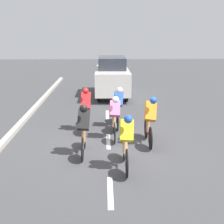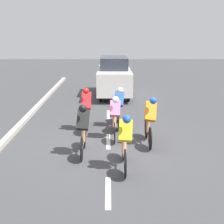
# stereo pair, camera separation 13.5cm
# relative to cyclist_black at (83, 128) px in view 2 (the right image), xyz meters

# --- Properties ---
(ground_plane) EXTENTS (60.00, 60.00, 0.00)m
(ground_plane) POSITION_rel_cyclist_black_xyz_m (-0.69, -0.72, -0.79)
(ground_plane) COLOR #424244
(lane_stripe_near) EXTENTS (0.12, 1.40, 0.01)m
(lane_stripe_near) POSITION_rel_cyclist_black_xyz_m (-0.69, 2.11, -0.79)
(lane_stripe_near) COLOR white
(lane_stripe_near) RESTS_ON ground
(lane_stripe_mid) EXTENTS (0.12, 1.40, 0.01)m
(lane_stripe_mid) POSITION_rel_cyclist_black_xyz_m (-0.69, -1.09, -0.79)
(lane_stripe_mid) COLOR white
(lane_stripe_mid) RESTS_ON ground
(lane_stripe_far) EXTENTS (0.12, 1.40, 0.01)m
(lane_stripe_far) POSITION_rel_cyclist_black_xyz_m (-0.69, -4.29, -0.79)
(lane_stripe_far) COLOR white
(lane_stripe_far) RESTS_ON ground
(curb) EXTENTS (0.20, 26.18, 0.14)m
(curb) POSITION_rel_cyclist_black_xyz_m (2.51, -1.09, -0.72)
(curb) COLOR #A8A399
(curb) RESTS_ON ground
(cyclist_black) EXTENTS (0.36, 1.62, 1.51)m
(cyclist_black) POSITION_rel_cyclist_black_xyz_m (0.00, 0.00, 0.00)
(cyclist_black) COLOR black
(cyclist_black) RESTS_ON ground
(cyclist_red) EXTENTS (0.34, 1.71, 1.55)m
(cyclist_red) POSITION_rel_cyclist_black_xyz_m (0.07, -2.24, 0.00)
(cyclist_red) COLOR black
(cyclist_red) RESTS_ON ground
(cyclist_pink) EXTENTS (0.35, 1.68, 1.43)m
(cyclist_pink) POSITION_rel_cyclist_black_xyz_m (-0.90, -1.37, -0.05)
(cyclist_pink) COLOR black
(cyclist_pink) RESTS_ON ground
(cyclist_yellow) EXTENTS (0.36, 1.71, 1.47)m
(cyclist_yellow) POSITION_rel_cyclist_black_xyz_m (-1.10, 0.96, -0.04)
(cyclist_yellow) COLOR black
(cyclist_yellow) RESTS_ON ground
(cyclist_blue) EXTENTS (0.39, 1.67, 1.49)m
(cyclist_blue) POSITION_rel_cyclist_black_xyz_m (-1.06, -2.64, -0.02)
(cyclist_blue) COLOR black
(cyclist_blue) RESTS_ON ground
(cyclist_orange) EXTENTS (0.40, 1.66, 1.54)m
(cyclist_orange) POSITION_rel_cyclist_black_xyz_m (-1.93, -0.79, 0.01)
(cyclist_orange) COLOR black
(cyclist_orange) RESTS_ON ground
(support_car) EXTENTS (1.70, 4.31, 2.04)m
(support_car) POSITION_rel_cyclist_black_xyz_m (-0.98, -8.22, 0.24)
(support_car) COLOR black
(support_car) RESTS_ON ground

